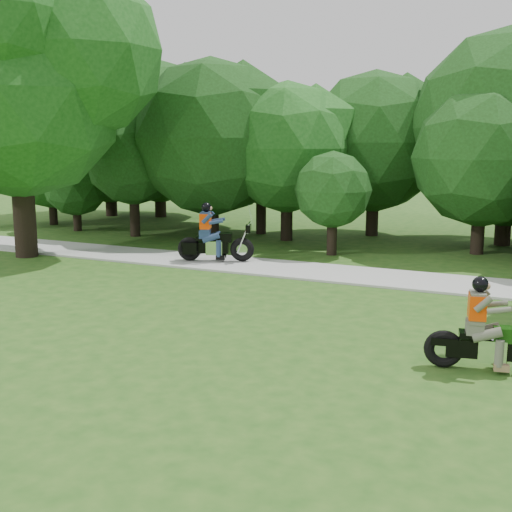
% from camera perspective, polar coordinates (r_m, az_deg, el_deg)
% --- Properties ---
extents(ground, '(100.00, 100.00, 0.00)m').
position_cam_1_polar(ground, '(10.18, -2.69, -10.55)').
color(ground, '#214D16').
rests_on(ground, ground).
extents(walkway, '(60.00, 2.20, 0.06)m').
position_cam_1_polar(walkway, '(17.37, 9.71, -1.78)').
color(walkway, '#A4A49F').
rests_on(walkway, ground).
extents(tree_line, '(39.45, 11.68, 7.52)m').
position_cam_1_polar(tree_line, '(23.49, 14.84, 9.88)').
color(tree_line, black).
rests_on(tree_line, ground).
extents(big_tree_west, '(8.64, 6.56, 9.96)m').
position_cam_1_polar(big_tree_west, '(21.49, -20.03, 15.41)').
color(big_tree_west, black).
rests_on(big_tree_west, ground).
extents(chopper_motorcycle, '(2.13, 0.77, 1.53)m').
position_cam_1_polar(chopper_motorcycle, '(10.81, 19.86, -6.76)').
color(chopper_motorcycle, black).
rests_on(chopper_motorcycle, ground).
extents(touring_motorcycle, '(2.21, 1.27, 1.75)m').
position_cam_1_polar(touring_motorcycle, '(19.04, -4.04, 1.44)').
color(touring_motorcycle, black).
rests_on(touring_motorcycle, walkway).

